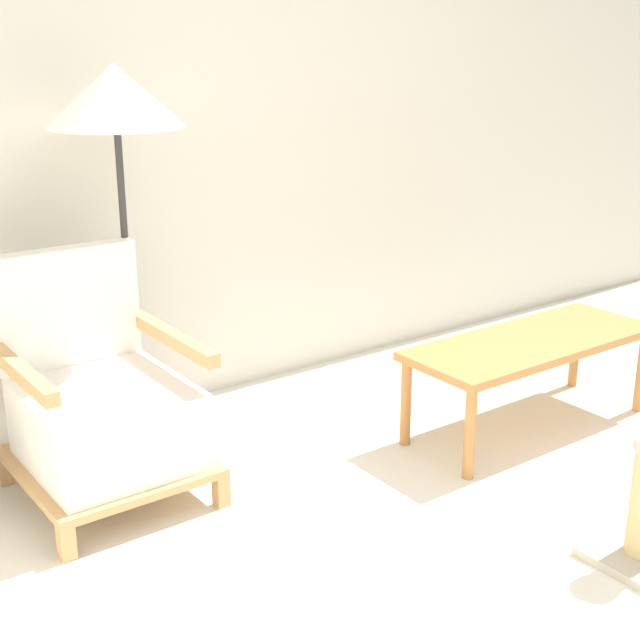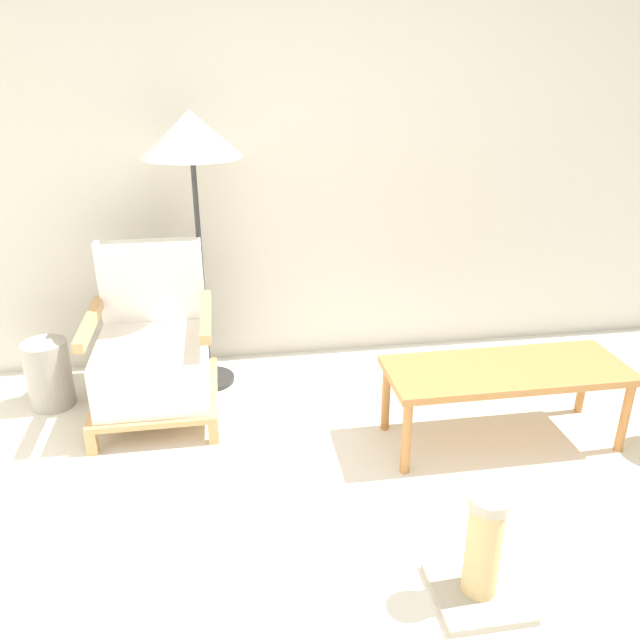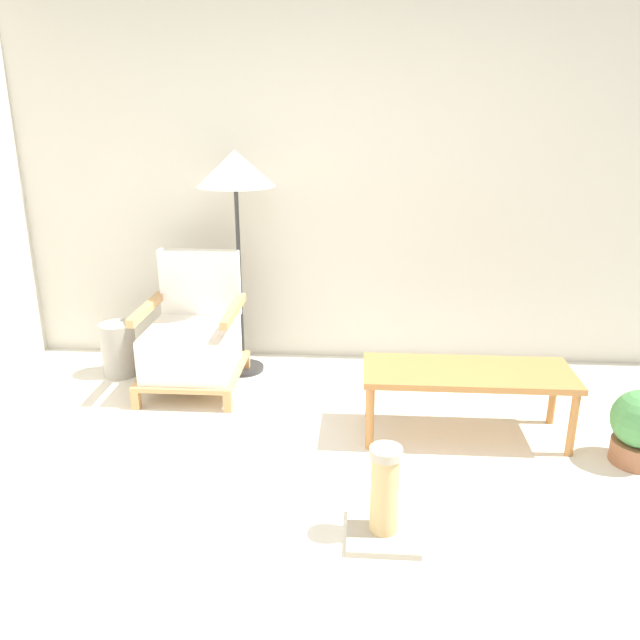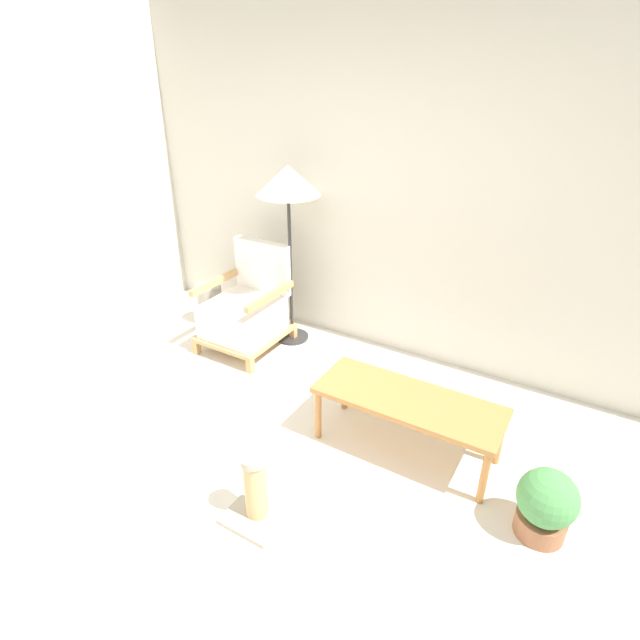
# 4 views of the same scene
# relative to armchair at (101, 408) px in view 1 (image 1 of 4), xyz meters

# --- Properties ---
(wall_back) EXTENTS (8.00, 0.06, 2.70)m
(wall_back) POSITION_rel_armchair_xyz_m (1.05, 0.63, 1.02)
(wall_back) COLOR beige
(wall_back) RESTS_ON ground_plane
(armchair) EXTENTS (0.62, 0.67, 0.87)m
(armchair) POSITION_rel_armchair_xyz_m (0.00, 0.00, 0.00)
(armchair) COLOR tan
(armchair) RESTS_ON ground_plane
(floor_lamp) EXTENTS (0.51, 0.51, 1.51)m
(floor_lamp) POSITION_rel_armchair_xyz_m (0.26, 0.29, 1.01)
(floor_lamp) COLOR #2D2D2D
(floor_lamp) RESTS_ON ground_plane
(coffee_table) EXTENTS (1.14, 0.44, 0.40)m
(coffee_table) POSITION_rel_armchair_xyz_m (1.68, -0.54, 0.02)
(coffee_table) COLOR #B2753D
(coffee_table) RESTS_ON ground_plane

